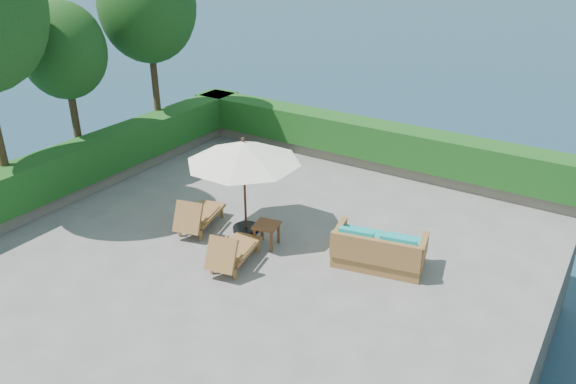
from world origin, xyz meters
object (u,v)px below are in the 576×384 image
Objects in this scene: patio_umbrella at (243,153)px; lounge_right at (232,251)px; wicker_loveseat at (378,251)px; side_table at (267,228)px; lounge_left at (198,215)px.

lounge_right is (0.67, -1.38, -1.60)m from patio_umbrella.
patio_umbrella reaches higher than wicker_loveseat.
wicker_loveseat is at bearing 12.98° from side_table.
side_table is 0.30× the size of wicker_loveseat.
patio_umbrella is 5.64× the size of side_table.
patio_umbrella is at bearing 104.76° from lounge_right.
wicker_loveseat reaches higher than lounge_right.
lounge_right is (1.64, -0.83, -0.01)m from lounge_left.
lounge_right is 0.79× the size of wicker_loveseat.
wicker_loveseat is at bearing 4.53° from patio_umbrella.
lounge_left is at bearing 142.15° from lounge_right.
patio_umbrella reaches higher than side_table.
patio_umbrella is at bearing 159.08° from side_table.
lounge_left is 0.82× the size of wicker_loveseat.
wicker_loveseat is (3.23, 0.26, -1.60)m from patio_umbrella.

